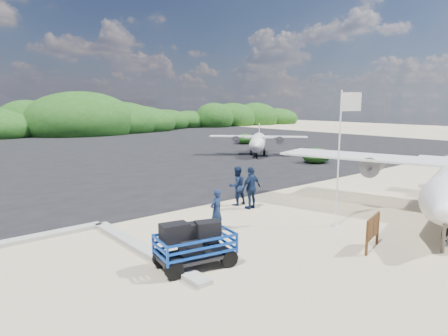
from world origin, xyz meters
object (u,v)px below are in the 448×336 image
(crew_c, at_px, (251,188))
(aircraft_large, at_px, (202,145))
(baggage_cart, at_px, (195,267))
(crew_b, at_px, (237,186))
(signboard, at_px, (372,250))
(crew_a, at_px, (216,210))
(flagpole, at_px, (335,226))

(crew_c, bearing_deg, aircraft_large, -126.28)
(baggage_cart, height_order, aircraft_large, aircraft_large)
(crew_b, relative_size, aircraft_large, 0.12)
(signboard, height_order, crew_b, crew_b)
(crew_a, bearing_deg, aircraft_large, -138.42)
(baggage_cart, relative_size, crew_c, 1.25)
(crew_b, height_order, aircraft_large, aircraft_large)
(crew_c, bearing_deg, crew_b, -90.68)
(baggage_cart, bearing_deg, flagpole, 7.40)
(flagpole, bearing_deg, crew_a, 148.11)
(signboard, xyz_separation_m, crew_b, (0.49, 7.39, 0.94))
(signboard, distance_m, aircraft_large, 34.83)
(baggage_cart, distance_m, aircraft_large, 35.48)
(crew_a, bearing_deg, baggage_cart, 27.93)
(signboard, relative_size, crew_c, 0.74)
(signboard, distance_m, crew_a, 5.67)
(crew_a, bearing_deg, crew_b, -155.13)
(crew_b, xyz_separation_m, aircraft_large, (15.51, 23.54, -0.94))
(crew_a, height_order, aircraft_large, aircraft_large)
(baggage_cart, relative_size, crew_a, 1.50)
(baggage_cart, distance_m, crew_b, 7.63)
(signboard, height_order, aircraft_large, aircraft_large)
(baggage_cart, xyz_separation_m, crew_b, (5.90, 4.75, 0.94))
(flagpole, bearing_deg, crew_c, 100.05)
(aircraft_large, bearing_deg, crew_a, 39.00)
(baggage_cart, bearing_deg, aircraft_large, 63.03)
(flagpole, xyz_separation_m, crew_c, (-0.73, 4.13, 0.99))
(flagpole, bearing_deg, baggage_cart, 177.26)
(flagpole, xyz_separation_m, aircraft_large, (14.73, 28.62, 0.00))
(crew_a, relative_size, crew_b, 0.88)
(crew_a, xyz_separation_m, aircraft_large, (18.81, 26.07, -0.83))
(flagpole, height_order, aircraft_large, flagpole)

